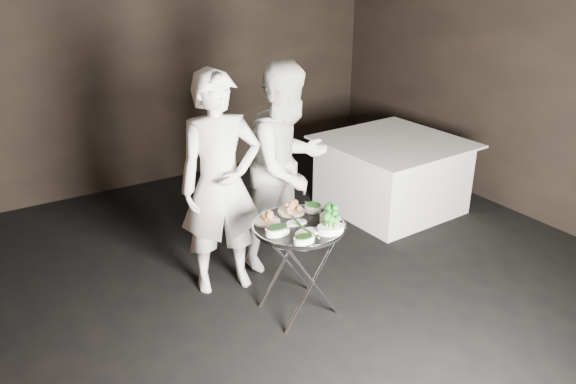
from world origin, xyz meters
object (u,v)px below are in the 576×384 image
tray_stand (299,264)px  waiter_left (221,184)px  serving_tray (299,226)px  waiter_right (288,166)px  dining_table (391,175)px

tray_stand → waiter_left: waiter_left is taller
tray_stand → serving_tray: bearing=180.0°
tray_stand → serving_tray: 0.33m
waiter_right → dining_table: 1.63m
serving_tray → waiter_right: waiter_right is taller
serving_tray → tray_stand: bearing=0.0°
waiter_left → tray_stand: bearing=-53.0°
serving_tray → waiter_right: size_ratio=0.38×
tray_stand → serving_tray: (-0.00, 0.00, 0.33)m
waiter_left → serving_tray: bearing=-53.0°
waiter_right → serving_tray: bearing=-128.1°
waiter_left → waiter_right: size_ratio=1.01×
waiter_left → waiter_right: waiter_left is taller
waiter_left → dining_table: bearing=22.5°
tray_stand → dining_table: dining_table is taller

